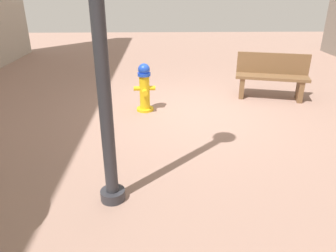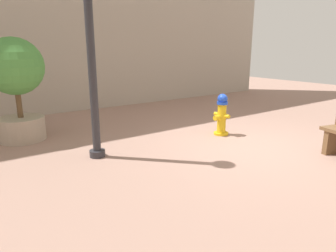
% 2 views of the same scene
% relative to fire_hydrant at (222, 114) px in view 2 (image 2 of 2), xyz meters
% --- Properties ---
extents(ground_plane, '(23.40, 23.40, 0.00)m').
position_rel_fire_hydrant_xyz_m(ground_plane, '(-0.99, 0.11, -0.47)').
color(ground_plane, '#9E7A6B').
extents(fire_hydrant, '(0.42, 0.40, 0.93)m').
position_rel_fire_hydrant_xyz_m(fire_hydrant, '(0.00, 0.00, 0.00)').
color(fire_hydrant, gold).
rests_on(fire_hydrant, ground_plane).
extents(planter_tree, '(1.16, 1.16, 2.13)m').
position_rel_fire_hydrant_xyz_m(planter_tree, '(2.13, 3.75, 0.80)').
color(planter_tree, tan).
rests_on(planter_tree, ground_plane).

